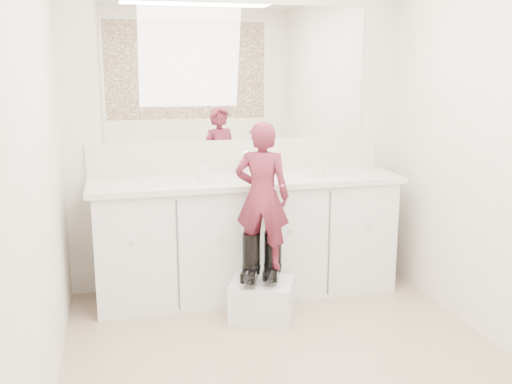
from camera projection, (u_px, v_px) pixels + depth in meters
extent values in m
plane|color=#91785F|center=(297.00, 372.00, 3.21)|extent=(3.00, 3.00, 0.00)
plane|color=beige|center=(238.00, 132.00, 4.38)|extent=(2.60, 0.00, 2.60)
plane|color=beige|center=(479.00, 248.00, 1.54)|extent=(2.60, 0.00, 2.60)
plane|color=beige|center=(35.00, 173.00, 2.64)|extent=(0.00, 3.00, 3.00)
cube|color=silver|center=(247.00, 239.00, 4.28)|extent=(2.20, 0.55, 0.85)
cube|color=beige|center=(247.00, 181.00, 4.17)|extent=(2.28, 0.58, 0.04)
cube|color=beige|center=(239.00, 156.00, 4.40)|extent=(2.28, 0.03, 0.25)
cube|color=white|center=(238.00, 73.00, 4.27)|extent=(2.00, 0.02, 1.00)
cube|color=#472819|center=(491.00, 78.00, 1.45)|extent=(2.00, 0.01, 1.20)
cylinder|color=silver|center=(242.00, 168.00, 4.31)|extent=(0.08, 0.08, 0.10)
imported|color=beige|center=(319.00, 169.00, 4.23)|extent=(0.14, 0.14, 0.10)
imported|color=beige|center=(204.00, 169.00, 4.04)|extent=(0.08, 0.08, 0.17)
cube|color=silver|center=(262.00, 299.00, 3.89)|extent=(0.51, 0.48, 0.26)
imported|color=#9A2F4C|center=(262.00, 196.00, 3.74)|extent=(0.42, 0.36, 0.99)
cylinder|color=#F65F8E|center=(274.00, 188.00, 3.71)|extent=(0.13, 0.07, 0.06)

